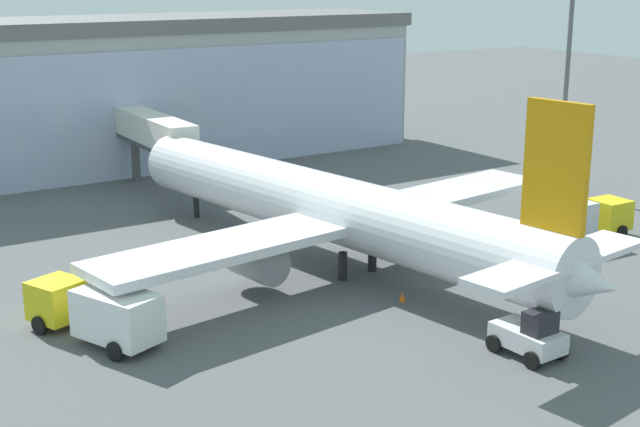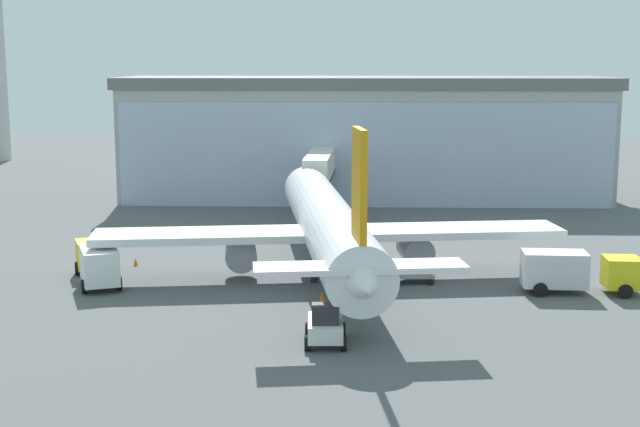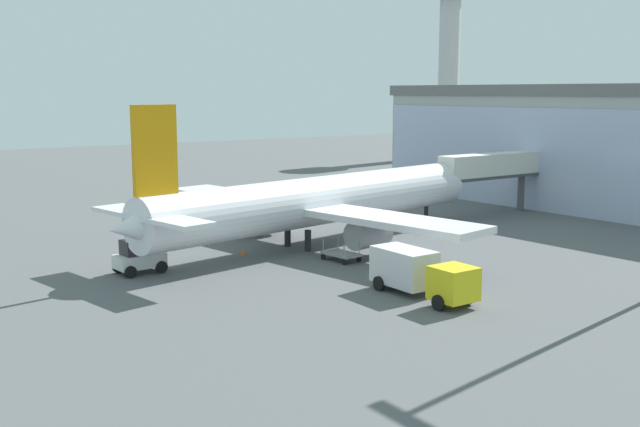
# 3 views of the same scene
# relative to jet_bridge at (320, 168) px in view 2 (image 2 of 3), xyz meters

# --- Properties ---
(ground) EXTENTS (240.00, 240.00, 0.00)m
(ground) POSITION_rel_jet_bridge_xyz_m (3.67, -28.98, -4.67)
(ground) COLOR #545659
(terminal_building) EXTENTS (51.70, 15.62, 12.79)m
(terminal_building) POSITION_rel_jet_bridge_xyz_m (3.68, 12.54, 1.73)
(terminal_building) COLOR #A4A4A4
(terminal_building) RESTS_ON ground
(jet_bridge) EXTENTS (2.32, 12.28, 6.05)m
(jet_bridge) POSITION_rel_jet_bridge_xyz_m (0.00, 0.00, 0.00)
(jet_bridge) COLOR silver
(jet_bridge) RESTS_ON ground
(airplane) EXTENTS (31.70, 37.02, 11.23)m
(airplane) POSITION_rel_jet_bridge_xyz_m (2.40, -22.49, -1.21)
(airplane) COLOR silver
(airplane) RESTS_ON ground
(catering_truck) EXTENTS (4.99, 7.56, 2.65)m
(catering_truck) POSITION_rel_jet_bridge_xyz_m (-12.64, -26.11, -3.20)
(catering_truck) COLOR yellow
(catering_truck) RESTS_ON ground
(fuel_truck) EXTENTS (7.31, 2.53, 2.65)m
(fuel_truck) POSITION_rel_jet_bridge_xyz_m (18.42, -26.06, -3.20)
(fuel_truck) COLOR yellow
(fuel_truck) RESTS_ON ground
(baggage_cart) EXTENTS (2.94, 1.86, 1.50)m
(baggage_cart) POSITION_rel_jet_bridge_xyz_m (8.15, -24.28, -4.17)
(baggage_cart) COLOR gray
(baggage_cart) RESTS_ON ground
(pushback_tug) EXTENTS (2.39, 3.34, 2.30)m
(pushback_tug) POSITION_rel_jet_bridge_xyz_m (3.37, -37.65, -3.69)
(pushback_tug) COLOR silver
(pushback_tug) RESTS_ON ground
(safety_cone_nose) EXTENTS (0.36, 0.36, 0.55)m
(safety_cone_nose) POSITION_rel_jet_bridge_xyz_m (2.52, -29.19, -4.39)
(safety_cone_nose) COLOR orange
(safety_cone_nose) RESTS_ON ground
(safety_cone_wingtip) EXTENTS (0.36, 0.36, 0.55)m
(safety_cone_wingtip) POSITION_rel_jet_bridge_xyz_m (-11.61, -20.89, -4.39)
(safety_cone_wingtip) COLOR orange
(safety_cone_wingtip) RESTS_ON ground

